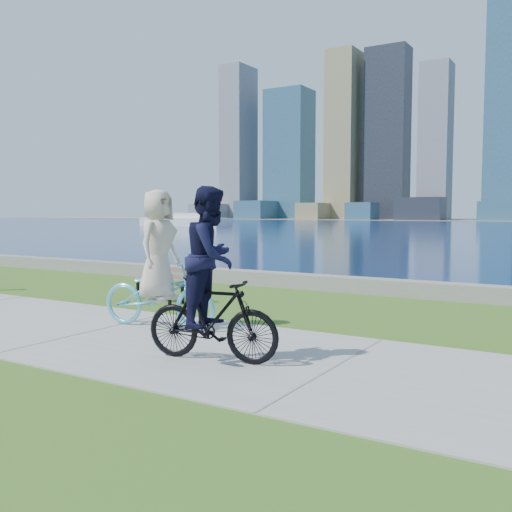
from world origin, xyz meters
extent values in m
plane|color=#315516|center=(0.00, 0.00, 0.00)|extent=(320.00, 320.00, 0.00)
cube|color=gray|center=(0.00, 0.00, 0.01)|extent=(80.00, 3.50, 0.02)
cube|color=slate|center=(0.00, 6.20, 0.17)|extent=(90.00, 0.50, 0.35)
cube|color=slate|center=(-84.72, 119.38, 2.02)|extent=(8.59, 6.77, 4.05)
cube|color=navy|center=(-70.78, 121.64, 2.39)|extent=(8.09, 9.89, 4.78)
cube|color=olive|center=(-53.85, 120.35, 2.04)|extent=(6.04, 7.84, 4.08)
cube|color=navy|center=(-40.82, 119.06, 2.04)|extent=(6.15, 6.21, 4.07)
cube|color=black|center=(-27.59, 119.37, 2.53)|extent=(9.88, 6.32, 5.06)
cube|color=navy|center=(-11.99, 121.09, 2.03)|extent=(6.91, 8.04, 4.05)
cube|color=slate|center=(-80.06, 127.31, 20.71)|extent=(6.62, 9.53, 41.42)
cube|color=navy|center=(-65.93, 130.40, 17.10)|extent=(11.26, 9.02, 34.21)
cube|color=olive|center=(-49.27, 129.11, 20.68)|extent=(7.11, 10.79, 41.36)
cube|color=black|center=(-38.72, 129.54, 20.54)|extent=(9.93, 6.53, 41.08)
cube|color=slate|center=(-26.80, 128.05, 17.80)|extent=(6.60, 6.38, 35.61)
cube|color=navy|center=(-12.29, 128.07, 24.15)|extent=(6.57, 11.45, 48.31)
cube|color=white|center=(-40.51, 53.40, 0.54)|extent=(12.70, 3.63, 1.09)
cube|color=white|center=(-40.51, 53.40, 1.41)|extent=(7.26, 2.72, 0.64)
cube|color=black|center=(-1.77, 2.92, 0.19)|extent=(0.06, 0.06, 0.38)
cube|color=black|center=(-0.63, 2.59, 0.19)|extent=(0.06, 0.06, 0.38)
cube|color=black|center=(-1.69, 3.21, 0.19)|extent=(0.06, 0.06, 0.38)
cube|color=black|center=(-0.54, 2.89, 0.19)|extent=(0.06, 0.06, 0.38)
cube|color=#503C32|center=(-1.20, 2.76, 0.40)|extent=(1.33, 0.45, 0.03)
cube|color=#503C32|center=(-1.16, 2.89, 0.40)|extent=(1.33, 0.45, 0.03)
cube|color=#503C32|center=(-1.13, 3.02, 0.40)|extent=(1.33, 0.45, 0.03)
cube|color=#503C32|center=(-1.10, 3.12, 0.51)|extent=(1.32, 0.42, 0.10)
cube|color=#503C32|center=(-1.09, 3.14, 0.65)|extent=(1.32, 0.42, 0.10)
imported|color=#60CBEA|center=(0.68, 0.77, 0.54)|extent=(0.99, 2.08, 1.05)
imported|color=silver|center=(0.68, 0.77, 1.32)|extent=(0.68, 0.93, 1.75)
imported|color=black|center=(2.60, -0.47, 0.54)|extent=(0.81, 1.79, 1.04)
imported|color=black|center=(2.60, -0.47, 1.30)|extent=(0.78, 0.92, 1.70)
camera|label=1|loc=(6.64, -6.06, 1.84)|focal=40.00mm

